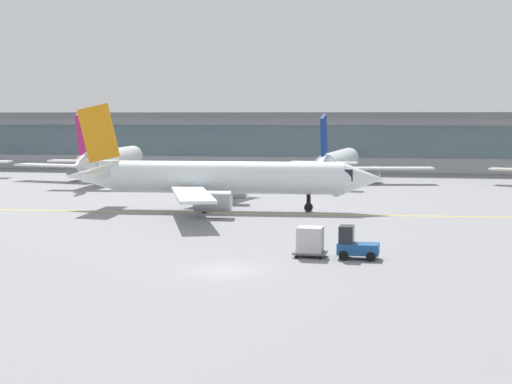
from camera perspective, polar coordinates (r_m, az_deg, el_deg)
ground_plane at (r=44.91m, az=-2.28°, el=-5.89°), size 400.00×400.00×0.00m
taxiway_centreline_stripe at (r=71.04m, az=-2.50°, el=-1.58°), size 109.82×6.93×0.01m
terminal_concourse at (r=127.42m, az=5.83°, el=3.85°), size 201.55×11.00×9.60m
gate_airplane_1 at (r=107.43m, az=-10.78°, el=2.37°), size 27.37×29.48×9.76m
gate_airplane_2 at (r=104.87m, az=6.17°, el=2.28°), size 26.00×28.09×9.30m
taxiing_regional_jet at (r=72.72m, az=-2.48°, el=1.03°), size 31.00×28.79×10.27m
baggage_tug at (r=48.69m, az=7.41°, el=-3.95°), size 2.67×1.73×2.10m
cargo_dolly_lead at (r=49.01m, az=4.08°, el=-3.66°), size 2.18×1.70×1.94m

